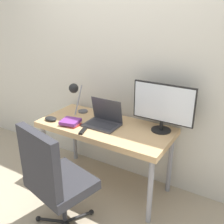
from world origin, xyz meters
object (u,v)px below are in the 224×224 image
at_px(office_chair, 53,176).
at_px(monitor, 163,106).
at_px(laptop, 103,120).
at_px(desk_lamp, 75,92).
at_px(game_controller, 51,119).
at_px(book_stack, 70,122).

bearing_deg(office_chair, monitor, 59.16).
relative_size(laptop, office_chair, 0.35).
relative_size(monitor, desk_lamp, 1.61).
xyz_separation_m(monitor, game_controller, (-1.11, -0.38, -0.25)).
bearing_deg(office_chair, game_controller, 133.46).
height_order(office_chair, game_controller, office_chair).
distance_m(desk_lamp, game_controller, 0.39).
height_order(desk_lamp, book_stack, desk_lamp).
bearing_deg(monitor, game_controller, -160.95).
distance_m(desk_lamp, office_chair, 1.02).
height_order(laptop, game_controller, laptop).
height_order(monitor, desk_lamp, monitor).
bearing_deg(laptop, game_controller, -159.64).
xyz_separation_m(book_stack, game_controller, (-0.25, -0.03, -0.01)).
height_order(laptop, desk_lamp, desk_lamp).
relative_size(monitor, game_controller, 4.24).
distance_m(monitor, desk_lamp, 0.97).
bearing_deg(desk_lamp, game_controller, -120.43).
distance_m(laptop, monitor, 0.63).
bearing_deg(office_chair, laptop, 89.61).
height_order(monitor, book_stack, monitor).
bearing_deg(book_stack, desk_lamp, 113.79).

